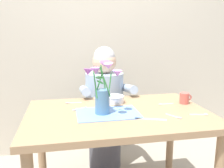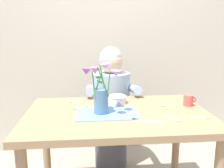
# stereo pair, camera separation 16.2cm
# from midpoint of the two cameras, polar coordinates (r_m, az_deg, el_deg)

# --- Properties ---
(wood_panel_backdrop) EXTENTS (4.00, 0.10, 2.50)m
(wood_panel_backdrop) POSITION_cam_midpoint_polar(r_m,az_deg,el_deg) (2.58, 0.49, 11.83)
(wood_panel_backdrop) COLOR beige
(wood_panel_backdrop) RESTS_ON ground_plane
(dining_table) EXTENTS (1.20, 0.80, 0.74)m
(dining_table) POSITION_cam_midpoint_polar(r_m,az_deg,el_deg) (1.66, 4.15, -9.76)
(dining_table) COLOR #9E7A56
(dining_table) RESTS_ON ground_plane
(seated_person) EXTENTS (0.45, 0.47, 1.14)m
(seated_person) POSITION_cam_midpoint_polar(r_m,az_deg,el_deg) (2.26, 1.82, -5.89)
(seated_person) COLOR #4C4C56
(seated_person) RESTS_ON ground_plane
(striped_placemat) EXTENTS (0.40, 0.28, 0.00)m
(striped_placemat) POSITION_cam_midpoint_polar(r_m,az_deg,el_deg) (1.60, 1.70, -6.83)
(striped_placemat) COLOR #6B93D1
(striped_placemat) RESTS_ON dining_table
(flower_vase) EXTENTS (0.26, 0.24, 0.34)m
(flower_vase) POSITION_cam_midpoint_polar(r_m,az_deg,el_deg) (1.55, 0.46, -1.39)
(flower_vase) COLOR teal
(flower_vase) RESTS_ON dining_table
(ceramic_bowl) EXTENTS (0.14, 0.14, 0.06)m
(ceramic_bowl) POSITION_cam_midpoint_polar(r_m,az_deg,el_deg) (1.82, 3.81, -3.52)
(ceramic_bowl) COLOR white
(ceramic_bowl) RESTS_ON dining_table
(dinner_knife) EXTENTS (0.18, 0.08, 0.00)m
(dinner_knife) POSITION_cam_midpoint_polar(r_m,az_deg,el_deg) (1.50, 11.43, -8.38)
(dinner_knife) COLOR silver
(dinner_knife) RESTS_ON dining_table
(coffee_cup) EXTENTS (0.09, 0.07, 0.08)m
(coffee_cup) POSITION_cam_midpoint_polar(r_m,az_deg,el_deg) (1.86, 19.79, -3.61)
(coffee_cup) COLOR #CC564C
(coffee_cup) RESTS_ON dining_table
(spoon_0) EXTENTS (0.11, 0.08, 0.01)m
(spoon_0) POSITION_cam_midpoint_polar(r_m,az_deg,el_deg) (1.70, -5.21, -5.64)
(spoon_0) COLOR silver
(spoon_0) RESTS_ON dining_table
(spoon_1) EXTENTS (0.12, 0.02, 0.01)m
(spoon_1) POSITION_cam_midpoint_polar(r_m,az_deg,el_deg) (1.86, -6.40, -4.13)
(spoon_1) COLOR silver
(spoon_1) RESTS_ON dining_table
(spoon_2) EXTENTS (0.07, 0.11, 0.01)m
(spoon_2) POSITION_cam_midpoint_polar(r_m,az_deg,el_deg) (1.56, 17.36, -7.82)
(spoon_2) COLOR silver
(spoon_2) RESTS_ON dining_table
(spoon_3) EXTENTS (0.12, 0.02, 0.01)m
(spoon_3) POSITION_cam_midpoint_polar(r_m,az_deg,el_deg) (1.81, 15.05, -4.90)
(spoon_3) COLOR silver
(spoon_3) RESTS_ON dining_table
(spoon_4) EXTENTS (0.12, 0.04, 0.01)m
(spoon_4) POSITION_cam_midpoint_polar(r_m,az_deg,el_deg) (1.65, 23.11, -7.21)
(spoon_4) COLOR silver
(spoon_4) RESTS_ON dining_table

